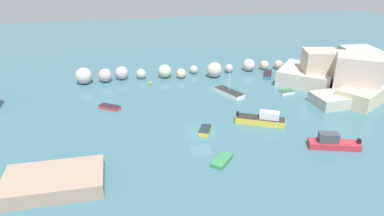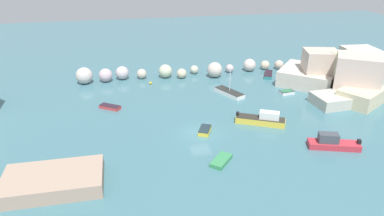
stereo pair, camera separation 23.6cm
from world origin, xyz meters
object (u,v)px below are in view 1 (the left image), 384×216
(moored_boat_6, at_px, (286,92))
(moored_boat_4, at_px, (222,160))
(channel_buoy, at_px, (150,83))
(stone_dock, at_px, (54,181))
(moored_boat_5, at_px, (229,92))
(moored_boat_0, at_px, (110,107))
(moored_boat_2, at_px, (333,143))
(moored_boat_3, at_px, (268,74))
(moored_boat_7, at_px, (205,130))
(moored_boat_1, at_px, (262,119))

(moored_boat_6, bearing_deg, moored_boat_4, -141.01)
(channel_buoy, bearing_deg, moored_boat_6, -22.63)
(stone_dock, xyz_separation_m, moored_boat_5, (23.46, 19.37, -0.41))
(moored_boat_0, height_order, moored_boat_2, moored_boat_2)
(stone_dock, distance_m, moored_boat_0, 18.43)
(stone_dock, bearing_deg, moored_boat_0, 73.82)
(moored_boat_0, bearing_deg, moored_boat_5, -140.15)
(moored_boat_3, relative_size, moored_boat_5, 0.76)
(channel_buoy, distance_m, moored_boat_3, 21.13)
(moored_boat_0, distance_m, moored_boat_5, 18.41)
(moored_boat_5, distance_m, moored_boat_6, 9.09)
(moored_boat_5, xyz_separation_m, moored_boat_7, (-6.66, -11.40, -0.06))
(moored_boat_2, xyz_separation_m, moored_boat_6, (2.10, 16.39, -0.33))
(moored_boat_5, bearing_deg, moored_boat_6, -126.15)
(stone_dock, height_order, channel_buoy, stone_dock)
(moored_boat_6, bearing_deg, moored_boat_7, -156.24)
(moored_boat_1, bearing_deg, moored_boat_6, 75.90)
(moored_boat_2, xyz_separation_m, moored_boat_4, (-13.35, -0.43, -0.39))
(channel_buoy, xyz_separation_m, moored_boat_4, (5.20, -25.43, 0.00))
(channel_buoy, distance_m, moored_boat_6, 22.37)
(moored_boat_1, height_order, moored_boat_5, moored_boat_5)
(moored_boat_1, relative_size, moored_boat_4, 2.02)
(moored_boat_4, distance_m, moored_boat_5, 19.51)
(moored_boat_0, relative_size, moored_boat_3, 0.76)
(channel_buoy, xyz_separation_m, moored_boat_1, (12.94, -17.65, 0.42))
(moored_boat_0, relative_size, moored_boat_7, 1.14)
(stone_dock, xyz_separation_m, channel_buoy, (11.76, 26.41, -0.51))
(moored_boat_4, bearing_deg, moored_boat_1, 175.72)
(moored_boat_3, bearing_deg, moored_boat_1, -179.79)
(stone_dock, distance_m, moored_boat_7, 18.61)
(channel_buoy, relative_size, moored_boat_7, 0.16)
(moored_boat_3, bearing_deg, moored_boat_7, 163.99)
(moored_boat_5, distance_m, moored_boat_7, 13.20)
(moored_boat_1, bearing_deg, moored_boat_5, 123.00)
(moored_boat_4, relative_size, moored_boat_5, 0.58)
(moored_boat_4, height_order, moored_boat_6, moored_boat_6)
(moored_boat_0, distance_m, moored_boat_6, 27.28)
(moored_boat_0, bearing_deg, moored_boat_6, -145.16)
(moored_boat_1, relative_size, moored_boat_2, 1.08)
(channel_buoy, height_order, moored_boat_6, moored_boat_6)
(moored_boat_1, xyz_separation_m, moored_boat_7, (-7.89, -0.78, -0.37))
(stone_dock, bearing_deg, channel_buoy, 65.99)
(stone_dock, height_order, moored_boat_7, stone_dock)
(moored_boat_0, relative_size, moored_boat_5, 0.58)
(channel_buoy, relative_size, moored_boat_2, 0.08)
(moored_boat_6, bearing_deg, stone_dock, -159.67)
(channel_buoy, xyz_separation_m, moored_boat_2, (18.55, -25.00, 0.40))
(moored_boat_4, bearing_deg, stone_dock, -46.10)
(moored_boat_0, relative_size, moored_boat_1, 0.50)
(moored_boat_1, distance_m, moored_boat_6, 11.89)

